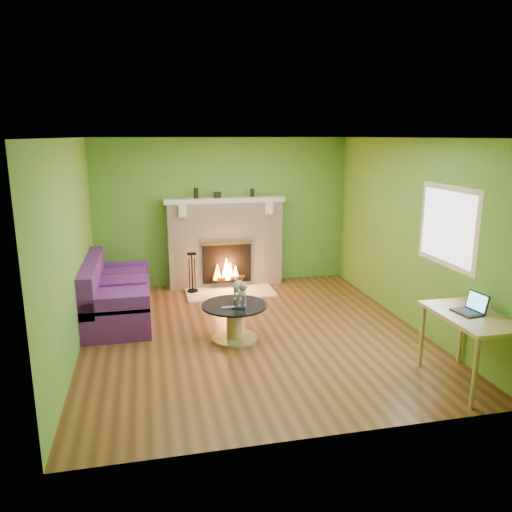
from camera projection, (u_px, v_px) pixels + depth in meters
The scene contains 22 objects.
floor at pixel (253, 333), 6.82m from camera, with size 5.00×5.00×0.00m, color #512E17.
ceiling at pixel (252, 138), 6.21m from camera, with size 5.00×5.00×0.00m, color white.
wall_back at pixel (223, 212), 8.89m from camera, with size 5.00×5.00×0.00m, color #538C2D.
wall_front at pixel (316, 300), 4.14m from camera, with size 5.00×5.00×0.00m, color #538C2D.
wall_left at pixel (71, 248), 6.04m from camera, with size 5.00×5.00×0.00m, color #538C2D.
wall_right at pixel (409, 233), 6.99m from camera, with size 5.00×5.00×0.00m, color #538C2D.
window_frame at pixel (448, 226), 6.07m from camera, with size 1.20×1.20×0.00m, color silver.
window_pane at pixel (447, 226), 6.07m from camera, with size 1.06×1.06×0.00m, color white.
fireplace at pixel (225, 243), 8.83m from camera, with size 2.10×0.46×1.58m.
hearth at pixel (231, 292), 8.52m from camera, with size 1.50×0.75×0.03m, color beige.
mantel at pixel (225, 200), 8.64m from camera, with size 2.10×0.28×0.08m, color beige.
sofa at pixel (115, 295), 7.31m from camera, with size 0.90×1.98×0.89m.
coffee_table at pixel (235, 319), 6.55m from camera, with size 0.86×0.86×0.48m.
desk at pixel (470, 323), 5.27m from camera, with size 0.62×1.07×0.79m.
cat at pixel (240, 290), 6.52m from camera, with size 0.21×0.57×0.35m, color #5C5B60, non-canonical shape.
remote_silver at pixel (228, 307), 6.36m from camera, with size 0.17×0.04×0.02m, color #969799.
remote_black at pixel (238, 308), 6.33m from camera, with size 0.16×0.04×0.02m, color black.
laptop at pixel (468, 303), 5.27m from camera, with size 0.26×0.29×0.22m, color black, non-canonical shape.
fire_tools at pixel (192, 272), 8.45m from camera, with size 0.18×0.18×0.69m, color black, non-canonical shape.
mantel_vase_left at pixel (196, 193), 8.53m from camera, with size 0.08×0.08×0.18m, color black.
mantel_vase_right at pixel (252, 193), 8.74m from camera, with size 0.07×0.07×0.14m, color black.
mantel_box at pixel (218, 195), 8.62m from camera, with size 0.12×0.08×0.10m, color black.
Camera 1 is at (-1.34, -6.24, 2.63)m, focal length 35.00 mm.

